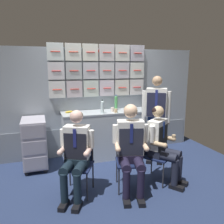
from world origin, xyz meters
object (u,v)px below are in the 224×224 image
object	(u,v)px
folding_chair_left	(79,158)
crew_member_by_counter	(162,142)
water_bottle_short	(116,103)
service_trolley	(35,142)
snack_banana	(69,112)
folding_chair_right	(129,154)
crew_member_right	(131,145)
folding_chair_by_counter	(152,149)
coffee_cup_spare	(116,111)
crew_member_left	(76,151)
crew_member_standing	(156,113)

from	to	relation	value
folding_chair_left	crew_member_by_counter	world-z (taller)	crew_member_by_counter
water_bottle_short	crew_member_by_counter	bearing A→B (deg)	-78.22
service_trolley	snack_banana	distance (m)	0.82
service_trolley	folding_chair_right	world-z (taller)	service_trolley
water_bottle_short	snack_banana	bearing A→B (deg)	-177.72
crew_member_right	folding_chair_by_counter	distance (m)	0.55
folding_chair_left	coffee_cup_spare	size ratio (longest dim) A/B	11.53
folding_chair_left	crew_member_left	size ratio (longest dim) A/B	0.68
service_trolley	water_bottle_short	xyz separation A→B (m)	(1.60, 0.22, 0.60)
crew_member_right	water_bottle_short	distance (m)	1.52
service_trolley	crew_member_left	xyz separation A→B (m)	(0.55, -1.12, 0.18)
crew_member_right	folding_chair_left	bearing A→B (deg)	160.32
crew_member_by_counter	crew_member_standing	size ratio (longest dim) A/B	0.74
crew_member_by_counter	snack_banana	xyz separation A→B (m)	(-1.23, 1.32, 0.30)
crew_member_by_counter	crew_member_right	bearing A→B (deg)	-170.48
crew_member_standing	water_bottle_short	xyz separation A→B (m)	(-0.55, 0.65, 0.12)
crew_member_standing	coffee_cup_spare	distance (m)	0.75
folding_chair_left	water_bottle_short	world-z (taller)	water_bottle_short
crew_member_left	coffee_cup_spare	bearing A→B (deg)	48.29
folding_chair_by_counter	crew_member_by_counter	distance (m)	0.23
folding_chair_right	crew_member_by_counter	xyz separation A→B (m)	(0.52, -0.06, 0.16)
crew_member_left	crew_member_right	world-z (taller)	crew_member_right
folding_chair_left	crew_member_by_counter	size ratio (longest dim) A/B	0.68
folding_chair_by_counter	crew_member_by_counter	size ratio (longest dim) A/B	0.68
crew_member_by_counter	crew_member_standing	world-z (taller)	crew_member_standing
service_trolley	folding_chair_right	xyz separation A→B (m)	(1.36, -1.08, 0.02)
snack_banana	coffee_cup_spare	bearing A→B (deg)	-16.31
service_trolley	folding_chair_left	xyz separation A→B (m)	(0.62, -0.98, 0.02)
folding_chair_by_counter	coffee_cup_spare	xyz separation A→B (m)	(-0.29, 0.94, 0.47)
crew_member_right	snack_banana	xyz separation A→B (m)	(-0.68, 1.41, 0.25)
service_trolley	crew_member_standing	xyz separation A→B (m)	(2.15, -0.43, 0.48)
service_trolley	folding_chair_left	size ratio (longest dim) A/B	1.09
crew_member_right	snack_banana	distance (m)	1.59
folding_chair_right	coffee_cup_spare	xyz separation A→B (m)	(0.13, 1.01, 0.47)
folding_chair_left	crew_member_right	bearing A→B (deg)	-19.68
water_bottle_short	crew_member_standing	bearing A→B (deg)	-49.52
folding_chair_left	folding_chair_right	distance (m)	0.75
crew_member_right	crew_member_standing	xyz separation A→B (m)	(0.83, 0.80, 0.26)
folding_chair_left	water_bottle_short	distance (m)	1.65
water_bottle_short	snack_banana	xyz separation A→B (m)	(-0.95, -0.04, -0.12)
crew_member_right	folding_chair_by_counter	world-z (taller)	crew_member_right
folding_chair_left	folding_chair_right	size ratio (longest dim) A/B	1.00
folding_chair_right	crew_member_standing	world-z (taller)	crew_member_standing
folding_chair_left	folding_chair_by_counter	xyz separation A→B (m)	(1.16, -0.03, 0.00)
folding_chair_by_counter	service_trolley	bearing A→B (deg)	150.61
coffee_cup_spare	snack_banana	world-z (taller)	coffee_cup_spare
service_trolley	coffee_cup_spare	bearing A→B (deg)	-2.44
folding_chair_by_counter	snack_banana	bearing A→B (deg)	133.70
folding_chair_right	folding_chair_by_counter	world-z (taller)	same
folding_chair_right	water_bottle_short	world-z (taller)	water_bottle_short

